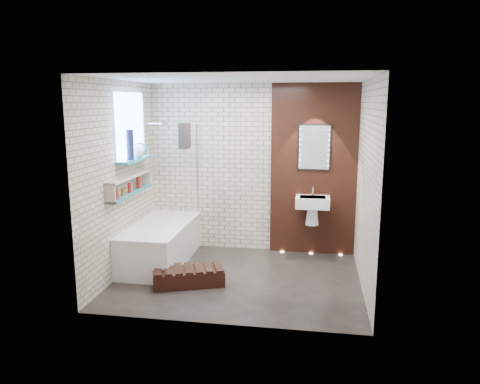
% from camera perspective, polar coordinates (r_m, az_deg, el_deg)
% --- Properties ---
extents(ground, '(3.20, 3.20, 0.00)m').
position_cam_1_polar(ground, '(6.27, -0.23, -10.64)').
color(ground, black).
rests_on(ground, ground).
extents(room_shell, '(3.24, 3.20, 2.60)m').
position_cam_1_polar(room_shell, '(5.91, -0.24, 1.15)').
color(room_shell, '#BBAC95').
rests_on(room_shell, ground).
extents(walnut_panel, '(1.30, 0.06, 2.60)m').
position_cam_1_polar(walnut_panel, '(7.09, 9.09, 2.67)').
color(walnut_panel, black).
rests_on(walnut_panel, ground).
extents(clerestory_window, '(0.18, 1.00, 0.94)m').
position_cam_1_polar(clerestory_window, '(6.61, -13.36, 7.16)').
color(clerestory_window, '#7FADE0').
rests_on(clerestory_window, room_shell).
extents(display_niche, '(0.14, 1.30, 0.26)m').
position_cam_1_polar(display_niche, '(6.50, -13.44, 0.85)').
color(display_niche, teal).
rests_on(display_niche, room_shell).
extents(bathtub, '(0.79, 1.74, 0.70)m').
position_cam_1_polar(bathtub, '(6.87, -9.78, -6.24)').
color(bathtub, white).
rests_on(bathtub, ground).
extents(bath_screen, '(0.01, 0.78, 1.40)m').
position_cam_1_polar(bath_screen, '(6.96, -6.10, 2.43)').
color(bath_screen, white).
rests_on(bath_screen, bathtub).
extents(towel, '(0.11, 0.28, 0.36)m').
position_cam_1_polar(towel, '(6.62, -6.87, 6.94)').
color(towel, black).
rests_on(towel, bath_screen).
extents(shower_head, '(0.18, 0.18, 0.02)m').
position_cam_1_polar(shower_head, '(7.07, -9.49, 8.34)').
color(shower_head, silver).
rests_on(shower_head, room_shell).
extents(washbasin, '(0.50, 0.36, 0.58)m').
position_cam_1_polar(washbasin, '(6.99, 8.95, -1.71)').
color(washbasin, white).
rests_on(washbasin, walnut_panel).
extents(led_mirror, '(0.50, 0.02, 0.70)m').
position_cam_1_polar(led_mirror, '(7.01, 9.18, 5.46)').
color(led_mirror, black).
rests_on(led_mirror, walnut_panel).
extents(walnut_step, '(0.98, 0.68, 0.20)m').
position_cam_1_polar(walnut_step, '(6.08, -6.38, -10.39)').
color(walnut_step, black).
rests_on(walnut_step, ground).
extents(niche_bottles, '(0.07, 0.83, 0.17)m').
position_cam_1_polar(niche_bottles, '(6.48, -13.49, 0.58)').
color(niche_bottles, maroon).
rests_on(niche_bottles, display_niche).
extents(sill_vases, '(0.21, 0.50, 0.41)m').
position_cam_1_polar(sill_vases, '(6.64, -12.58, 5.21)').
color(sill_vases, '#141939').
rests_on(sill_vases, clerestory_window).
extents(floor_uplights, '(0.96, 0.06, 0.01)m').
position_cam_1_polar(floor_uplights, '(7.32, 8.78, -7.49)').
color(floor_uplights, '#FFD899').
rests_on(floor_uplights, ground).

